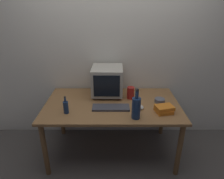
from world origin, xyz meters
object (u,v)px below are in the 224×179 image
object	(u,v)px
bottle_tall	(136,107)
crt_monitor	(107,81)
computer_mouse	(141,107)
bottle_short	(66,107)
cd_spindle	(160,100)
book_stack	(164,109)
metal_canister	(131,93)
keyboard	(111,108)

from	to	relation	value
bottle_tall	crt_monitor	bearing A→B (deg)	118.38
crt_monitor	computer_mouse	size ratio (longest dim) A/B	3.95
bottle_short	cd_spindle	size ratio (longest dim) A/B	1.69
crt_monitor	cd_spindle	xyz separation A→B (m)	(0.63, -0.21, -0.17)
book_stack	metal_canister	xyz separation A→B (m)	(-0.34, 0.34, 0.04)
keyboard	book_stack	bearing A→B (deg)	-8.02
computer_mouse	bottle_tall	xyz separation A→B (m)	(-0.08, -0.20, 0.11)
crt_monitor	bottle_tall	distance (m)	0.65
keyboard	cd_spindle	distance (m)	0.61
book_stack	metal_canister	world-z (taller)	metal_canister
bottle_tall	metal_canister	xyz separation A→B (m)	(-0.01, 0.46, -0.05)
keyboard	cd_spindle	size ratio (longest dim) A/B	3.50
bottle_tall	book_stack	distance (m)	0.35
book_stack	crt_monitor	bearing A→B (deg)	144.30
crt_monitor	keyboard	world-z (taller)	crt_monitor
crt_monitor	bottle_tall	world-z (taller)	crt_monitor
book_stack	cd_spindle	xyz separation A→B (m)	(0.01, 0.24, -0.02)
bottle_tall	bottle_short	bearing A→B (deg)	172.28
computer_mouse	bottle_tall	bearing A→B (deg)	-124.35
computer_mouse	book_stack	world-z (taller)	book_stack
crt_monitor	cd_spindle	distance (m)	0.69
keyboard	bottle_tall	xyz separation A→B (m)	(0.26, -0.20, 0.11)
crt_monitor	keyboard	bearing A→B (deg)	-82.77
book_stack	cd_spindle	world-z (taller)	book_stack
keyboard	metal_canister	size ratio (longest dim) A/B	2.80
bottle_short	cd_spindle	world-z (taller)	bottle_short
bottle_tall	cd_spindle	xyz separation A→B (m)	(0.33, 0.36, -0.10)
computer_mouse	metal_canister	world-z (taller)	metal_canister
bottle_tall	book_stack	xyz separation A→B (m)	(0.32, 0.12, -0.09)
crt_monitor	computer_mouse	bearing A→B (deg)	-43.58
computer_mouse	metal_canister	bearing A→B (deg)	96.56
keyboard	bottle_tall	world-z (taller)	bottle_tall
crt_monitor	bottle_short	bearing A→B (deg)	-133.22
computer_mouse	metal_canister	distance (m)	0.28
crt_monitor	bottle_short	xyz separation A→B (m)	(-0.44, -0.47, -0.12)
bottle_short	book_stack	xyz separation A→B (m)	(1.07, 0.02, -0.04)
keyboard	metal_canister	bearing A→B (deg)	46.83
computer_mouse	keyboard	bearing A→B (deg)	167.35
keyboard	computer_mouse	world-z (taller)	computer_mouse
crt_monitor	bottle_short	world-z (taller)	crt_monitor
book_stack	bottle_tall	bearing A→B (deg)	-160.16
metal_canister	bottle_short	bearing A→B (deg)	-153.88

